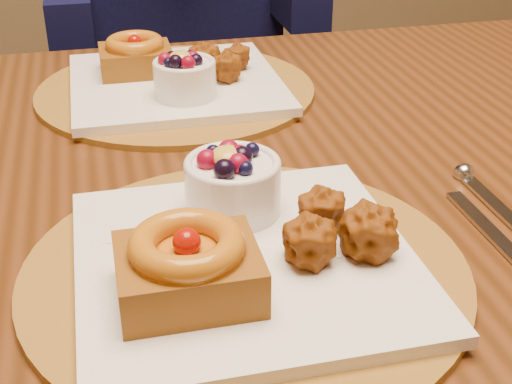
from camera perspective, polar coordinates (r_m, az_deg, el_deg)
dining_table at (r=0.83m, az=-4.10°, el=-2.34°), size 1.60×0.90×0.76m
place_setting_near at (r=0.60m, az=-1.22°, el=-4.45°), size 0.38×0.38×0.09m
place_setting_far at (r=0.99m, az=-6.55°, el=8.94°), size 0.38×0.38×0.08m
cutlery_near at (r=0.71m, az=18.91°, el=-2.45°), size 0.06×0.17×0.00m
chair_far at (r=1.79m, az=-9.37°, el=8.63°), size 0.49×0.49×0.90m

